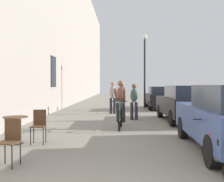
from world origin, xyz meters
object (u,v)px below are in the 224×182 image
at_px(cafe_table_mid, 16,124).
at_px(parked_motorcycle, 218,149).
at_px(cafe_chair_mid_toward_street, 39,124).
at_px(pedestrian_mid, 113,96).
at_px(parked_car_third, 160,97).
at_px(cafe_chair_near_toward_street, 10,139).
at_px(street_lamp, 145,62).
at_px(pedestrian_far, 122,94).
at_px(cyclist_on_bicycle, 121,106).
at_px(pedestrian_near, 134,99).
at_px(parked_car_second, 185,103).

relative_size(cafe_table_mid, parked_motorcycle, 0.34).
height_order(cafe_table_mid, cafe_chair_mid_toward_street, cafe_chair_mid_toward_street).
distance_m(pedestrian_mid, parked_motorcycle, 10.10).
xyz_separation_m(cafe_table_mid, parked_car_third, (5.35, 10.77, 0.23)).
bearing_deg(cafe_chair_near_toward_street, street_lamp, 74.28).
bearing_deg(pedestrian_far, street_lamp, 45.23).
bearing_deg(street_lamp, pedestrian_mid, -118.80).
xyz_separation_m(cafe_chair_mid_toward_street, cyclist_on_bicycle, (2.17, 2.68, 0.29)).
relative_size(cyclist_on_bicycle, street_lamp, 0.36).
bearing_deg(parked_motorcycle, cafe_table_mid, 154.36).
relative_size(cafe_table_mid, parked_car_third, 0.18).
xyz_separation_m(cyclist_on_bicycle, parked_motorcycle, (1.74, -4.92, -0.41)).
bearing_deg(pedestrian_near, parked_motorcycle, -81.10).
bearing_deg(cafe_table_mid, parked_motorcycle, -25.64).
relative_size(cafe_chair_near_toward_street, parked_car_second, 0.21).
bearing_deg(parked_car_second, parked_car_third, 91.39).
height_order(pedestrian_near, pedestrian_mid, pedestrian_mid).
xyz_separation_m(pedestrian_near, parked_car_second, (2.12, -0.58, -0.11)).
distance_m(pedestrian_near, parked_car_third, 6.00).
distance_m(cafe_table_mid, parked_motorcycle, 5.01).
relative_size(cafe_table_mid, pedestrian_mid, 0.42).
relative_size(cafe_table_mid, street_lamp, 0.15).
xyz_separation_m(cyclist_on_bicycle, pedestrian_mid, (-0.42, 4.93, 0.16)).
bearing_deg(parked_car_second, parked_motorcycle, -98.36).
distance_m(cafe_chair_near_toward_street, cafe_chair_mid_toward_street, 2.02).
distance_m(cafe_chair_mid_toward_street, parked_car_third, 11.71).
relative_size(cafe_chair_near_toward_street, cafe_table_mid, 1.24).
distance_m(parked_car_third, parked_motorcycle, 12.97).
height_order(pedestrian_far, parked_car_second, pedestrian_far).
xyz_separation_m(cafe_table_mid, pedestrian_near, (3.37, 5.11, 0.38)).
bearing_deg(street_lamp, parked_car_third, -32.91).
bearing_deg(cyclist_on_bicycle, street_lamp, 79.37).
xyz_separation_m(cyclist_on_bicycle, pedestrian_far, (0.12, 7.12, 0.17)).
bearing_deg(parked_motorcycle, parked_car_second, 81.64).
xyz_separation_m(cafe_chair_near_toward_street, pedestrian_mid, (1.71, 9.62, 0.46)).
height_order(cafe_table_mid, parked_car_second, parked_car_second).
relative_size(pedestrian_near, parked_car_second, 0.37).
distance_m(cafe_chair_near_toward_street, street_lamp, 14.09).
relative_size(cafe_table_mid, pedestrian_far, 0.42).
distance_m(street_lamp, parked_motorcycle, 13.83).
height_order(cafe_chair_mid_toward_street, pedestrian_far, pedestrian_far).
height_order(cafe_chair_mid_toward_street, pedestrian_near, pedestrian_near).
bearing_deg(cafe_chair_mid_toward_street, cafe_table_mid, -172.79).
height_order(pedestrian_near, parked_car_third, pedestrian_near).
bearing_deg(cafe_table_mid, street_lamp, 68.92).
height_order(pedestrian_near, parked_car_second, pedestrian_near).
bearing_deg(pedestrian_far, cyclist_on_bicycle, -90.98).
bearing_deg(cyclist_on_bicycle, pedestrian_mid, 94.83).
bearing_deg(pedestrian_near, cafe_chair_mid_toward_street, -118.84).
relative_size(street_lamp, parked_motorcycle, 2.28).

